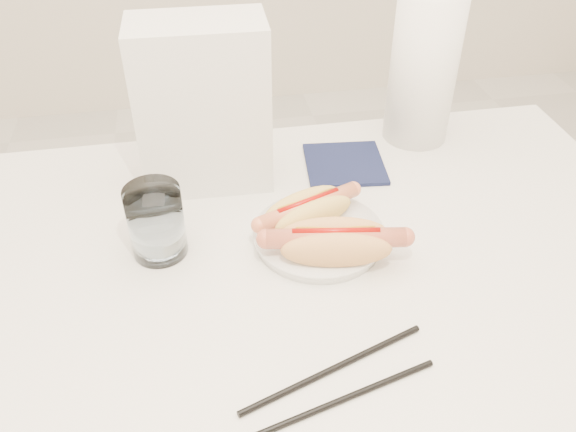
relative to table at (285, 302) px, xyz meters
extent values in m
cube|color=silver|center=(0.00, 0.00, 0.04)|extent=(1.20, 0.80, 0.04)
cylinder|color=silver|center=(-0.54, 0.34, -0.34)|extent=(0.04, 0.04, 0.71)
cylinder|color=silver|center=(0.54, 0.34, -0.34)|extent=(0.04, 0.04, 0.71)
cylinder|color=white|center=(0.06, 0.06, 0.07)|extent=(0.19, 0.19, 0.02)
ellipsoid|color=#ECC45E|center=(0.06, 0.07, 0.10)|extent=(0.14, 0.08, 0.05)
ellipsoid|color=#ECC45E|center=(0.04, 0.10, 0.10)|extent=(0.14, 0.08, 0.05)
ellipsoid|color=#ECC45E|center=(0.05, 0.09, 0.09)|extent=(0.13, 0.09, 0.02)
cylinder|color=#D9754C|center=(0.05, 0.09, 0.10)|extent=(0.16, 0.08, 0.02)
cylinder|color=#990A05|center=(0.05, 0.09, 0.11)|extent=(0.10, 0.05, 0.01)
ellipsoid|color=#E9A45B|center=(0.07, -0.01, 0.10)|extent=(0.16, 0.06, 0.05)
ellipsoid|color=#E9A45B|center=(0.07, 0.02, 0.10)|extent=(0.16, 0.06, 0.05)
ellipsoid|color=#E9A45B|center=(0.07, 0.00, 0.09)|extent=(0.15, 0.08, 0.03)
cylinder|color=#C46045|center=(0.07, 0.00, 0.11)|extent=(0.19, 0.06, 0.03)
cylinder|color=#990A05|center=(0.07, 0.00, 0.12)|extent=(0.12, 0.03, 0.01)
cylinder|color=silver|center=(-0.17, 0.08, 0.11)|extent=(0.08, 0.08, 0.11)
cylinder|color=black|center=(0.03, -0.22, 0.06)|extent=(0.23, 0.07, 0.01)
cylinder|color=black|center=(0.03, -0.18, 0.06)|extent=(0.24, 0.09, 0.01)
cube|color=silver|center=(-0.09, 0.25, 0.20)|extent=(0.21, 0.12, 0.27)
cube|color=#111737|center=(0.15, 0.25, 0.06)|extent=(0.15, 0.15, 0.01)
cylinder|color=white|center=(0.31, 0.33, 0.19)|extent=(0.16, 0.16, 0.27)
camera|label=1|loc=(-0.11, -0.60, 0.64)|focal=37.06mm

